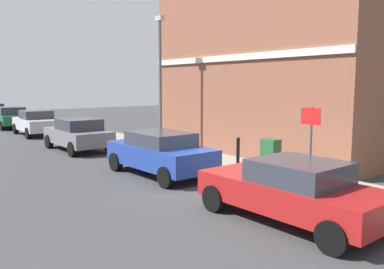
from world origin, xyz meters
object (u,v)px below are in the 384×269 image
car_silver (36,123)px  car_red (292,190)px  utility_cabinet (270,158)px  bollard_near_cabinet (238,151)px  car_grey (78,134)px  car_blue (160,152)px  lamppost (160,78)px  car_green (10,117)px  bollard_far_kerb (179,147)px  street_sign (310,137)px

car_silver → car_red: bearing=-179.3°
utility_cabinet → bollard_near_cabinet: size_ratio=1.11×
car_grey → car_blue: bearing=-178.4°
car_red → lamppost: (2.53, 8.97, 2.58)m
car_red → car_green: (0.11, 24.14, 0.03)m
utility_cabinet → bollard_far_kerb: (-1.01, 3.53, 0.02)m
car_grey → car_green: size_ratio=0.94×
utility_cabinet → lamppost: size_ratio=0.20×
car_silver → street_sign: (1.56, -18.02, 0.90)m
car_red → street_sign: (1.82, 0.86, 0.94)m
car_silver → bollard_far_kerb: 12.50m
car_blue → car_green: car_green is taller
car_red → utility_cabinet: 3.97m
car_red → bollard_near_cabinet: bearing=-32.6°
car_grey → bollard_far_kerb: bearing=-164.3°
car_grey → utility_cabinet: 9.52m
car_red → bollard_far_kerb: bearing=-15.3°
car_red → street_sign: street_sign is taller
car_red → car_silver: 18.88m
car_grey → bollard_far_kerb: (1.60, -5.62, -0.06)m
car_silver → street_sign: street_sign is taller
car_silver → street_sign: size_ratio=1.75×
car_red → bollard_far_kerb: 6.67m
lamppost → car_silver: bearing=102.9°
car_blue → car_silver: size_ratio=1.03×
car_red → car_blue: 5.61m
car_blue → bollard_far_kerb: bearing=-60.0°
car_blue → car_silver: bearing=-1.1°
car_green → bollard_near_cabinet: car_green is taller
car_blue → car_silver: car_silver is taller
car_blue → car_grey: 6.47m
car_grey → car_green: 12.07m
car_blue → bollard_near_cabinet: 2.76m
utility_cabinet → street_sign: 2.44m
car_blue → utility_cabinet: (2.42, -2.68, -0.09)m
car_silver → car_green: (-0.15, 5.27, -0.01)m
car_grey → car_silver: car_silver is taller
lamppost → bollard_near_cabinet: bearing=-86.8°
bollard_near_cabinet → lamppost: lamppost is taller
car_red → utility_cabinet: car_red is taller
car_green → bollard_far_kerb: car_green is taller
car_red → car_blue: bearing=-3.5°
utility_cabinet → lamppost: lamppost is taller
car_silver → car_green: car_silver is taller
car_silver → utility_cabinet: (2.43, -15.95, -0.08)m
bollard_far_kerb → car_silver: bearing=96.5°
car_blue → lamppost: lamppost is taller
car_red → car_blue: (0.26, 5.61, 0.05)m
car_green → lamppost: 15.58m
car_grey → car_green: car_green is taller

